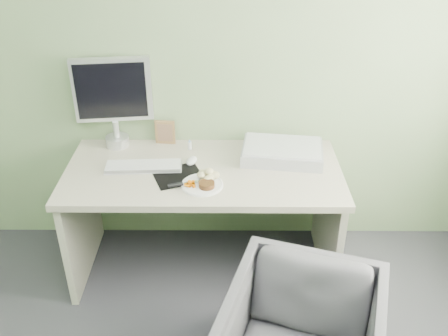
{
  "coord_description": "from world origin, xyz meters",
  "views": [
    {
      "loc": [
        0.13,
        -0.86,
        2.2
      ],
      "look_at": [
        0.12,
        1.5,
        0.81
      ],
      "focal_mm": 40.0,
      "sensor_mm": 36.0,
      "label": 1
    }
  ],
  "objects_px": {
    "plate": "(202,185)",
    "monitor": "(113,98)",
    "scanner": "(282,152)",
    "desk": "(204,196)"
  },
  "relations": [
    {
      "from": "scanner",
      "to": "monitor",
      "type": "height_order",
      "value": "monitor"
    },
    {
      "from": "plate",
      "to": "monitor",
      "type": "height_order",
      "value": "monitor"
    },
    {
      "from": "monitor",
      "to": "plate",
      "type": "bearing_deg",
      "value": -48.71
    },
    {
      "from": "monitor",
      "to": "scanner",
      "type": "bearing_deg",
      "value": -16.76
    },
    {
      "from": "desk",
      "to": "monitor",
      "type": "xyz_separation_m",
      "value": [
        -0.55,
        0.32,
        0.5
      ]
    },
    {
      "from": "scanner",
      "to": "monitor",
      "type": "distance_m",
      "value": 1.07
    },
    {
      "from": "plate",
      "to": "scanner",
      "type": "distance_m",
      "value": 0.56
    },
    {
      "from": "desk",
      "to": "scanner",
      "type": "bearing_deg",
      "value": 16.78
    },
    {
      "from": "desk",
      "to": "scanner",
      "type": "height_order",
      "value": "scanner"
    },
    {
      "from": "plate",
      "to": "scanner",
      "type": "height_order",
      "value": "scanner"
    }
  ]
}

